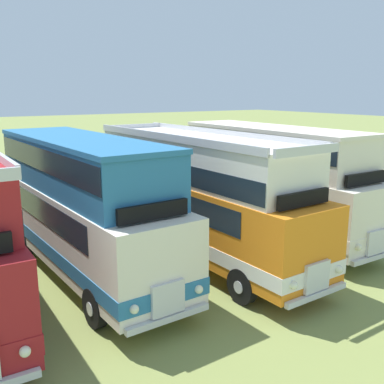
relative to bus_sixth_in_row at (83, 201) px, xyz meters
The scene contains 3 objects.
bus_sixth_in_row is the anchor object (origin of this frame).
bus_seventh_in_row 4.01m from the bus_sixth_in_row, ahead, with size 2.94×10.89×4.52m.
bus_eighth_in_row 7.94m from the bus_sixth_in_row, ahead, with size 2.64×9.84×4.49m.
Camera 1 is at (1.36, -13.22, 5.89)m, focal length 42.04 mm.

